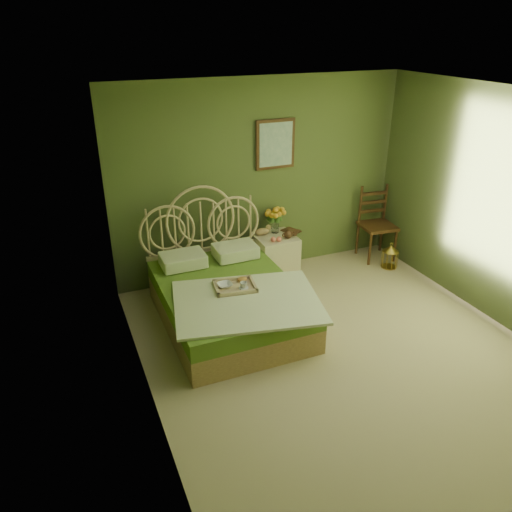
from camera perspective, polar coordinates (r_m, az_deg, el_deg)
name	(u,v)px	position (r m, az deg, el deg)	size (l,w,h in m)	color
floor	(344,355)	(5.44, 10.03, -11.11)	(4.50, 4.50, 0.00)	tan
ceiling	(368,100)	(4.44, 12.65, 17.02)	(4.50, 4.50, 0.00)	silver
wall_back	(261,179)	(6.66, 0.53, 8.77)	(4.00, 4.00, 0.00)	#4D5A2F
wall_left	(142,281)	(4.11, -12.86, -2.86)	(4.50, 4.50, 0.00)	#4D5A2F
wall_right	(512,214)	(6.09, 27.20, 4.30)	(4.50, 4.50, 0.00)	#4D5A2F
wall_art	(275,144)	(6.59, 2.23, 12.64)	(0.54, 0.04, 0.64)	#361D0E
bed	(227,297)	(5.79, -3.31, -4.76)	(1.73, 2.19, 1.36)	tan
nightstand	(275,251)	(6.79, 2.19, 0.60)	(0.53, 0.53, 1.01)	beige
chair	(375,219)	(7.48, 13.41, 4.18)	(0.52, 0.52, 1.05)	#361D0E
birdcage	(390,257)	(7.32, 15.05, -0.07)	(0.22, 0.22, 0.34)	#B9933B
book_lower	(287,233)	(6.77, 3.54, 2.65)	(0.18, 0.24, 0.02)	#381E0F
book_upper	(287,232)	(6.77, 3.55, 2.79)	(0.16, 0.21, 0.02)	#472819
cereal_bowl	(225,285)	(5.54, -3.58, -3.34)	(0.16, 0.16, 0.04)	white
coffee_cup	(244,285)	(5.49, -1.43, -3.36)	(0.08, 0.08, 0.07)	white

